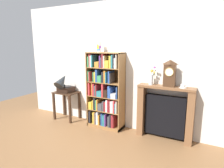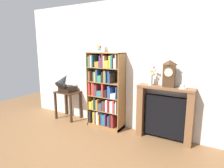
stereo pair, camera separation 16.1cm
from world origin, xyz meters
name	(u,v)px [view 1 (the left image)]	position (x,y,z in m)	size (l,w,h in m)	color
ground_plane	(104,128)	(0.00, 0.00, -0.01)	(7.67, 6.40, 0.02)	brown
wall_back	(114,66)	(0.10, 0.27, 1.30)	(4.67, 0.08, 2.60)	silver
bookshelf	(105,93)	(-0.01, 0.06, 0.74)	(0.77, 0.32, 1.58)	olive
cup_stack	(99,46)	(-0.16, 0.09, 1.70)	(0.09, 0.09, 0.23)	white
side_table_left	(67,99)	(-1.03, 0.03, 0.48)	(0.53, 0.41, 0.66)	#382316
gramophone	(64,84)	(-1.03, -0.04, 0.85)	(0.31, 0.46, 0.48)	black
fireplace_mantel	(165,113)	(1.23, 0.13, 0.49)	(1.01, 0.25, 1.00)	brown
mantel_clock	(170,73)	(1.28, 0.11, 1.24)	(0.20, 0.12, 0.47)	#472D1C
flower_vase	(152,77)	(0.95, 0.11, 1.14)	(0.12, 0.12, 0.35)	silver
teacup_with_saucer	(183,86)	(1.51, 0.11, 1.03)	(0.13, 0.12, 0.06)	white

